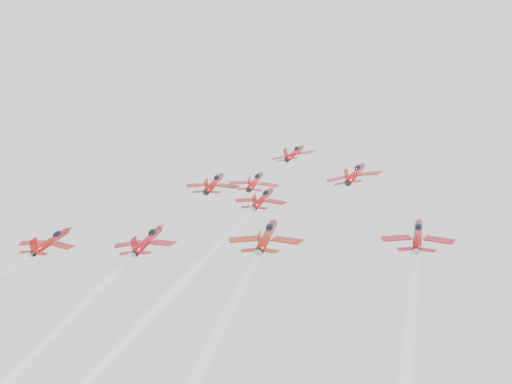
% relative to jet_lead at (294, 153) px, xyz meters
% --- Properties ---
extents(jet_lead, '(9.68, 12.87, 6.58)m').
position_rel_jet_lead_xyz_m(jet_lead, '(0.00, 0.00, 0.00)').
color(jet_lead, maroon).
extents(jet_row2_left, '(10.25, 13.63, 6.97)m').
position_rel_jet_lead_xyz_m(jet_row2_left, '(-10.35, -18.54, -8.30)').
color(jet_row2_left, maroon).
extents(jet_row2_center, '(9.39, 12.49, 6.38)m').
position_rel_jet_lead_xyz_m(jet_row2_center, '(-2.27, -18.64, -8.35)').
color(jet_row2_center, '#B31711').
extents(jet_row2_right, '(10.29, 13.69, 6.99)m').
position_rel_jet_lead_xyz_m(jet_row2_right, '(15.74, -16.77, -7.50)').
color(jet_row2_right, '#AC1210').
extents(jet_center, '(9.00, 89.42, 40.90)m').
position_rel_jet_lead_xyz_m(jet_center, '(2.35, -68.18, -30.60)').
color(jet_center, maroon).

